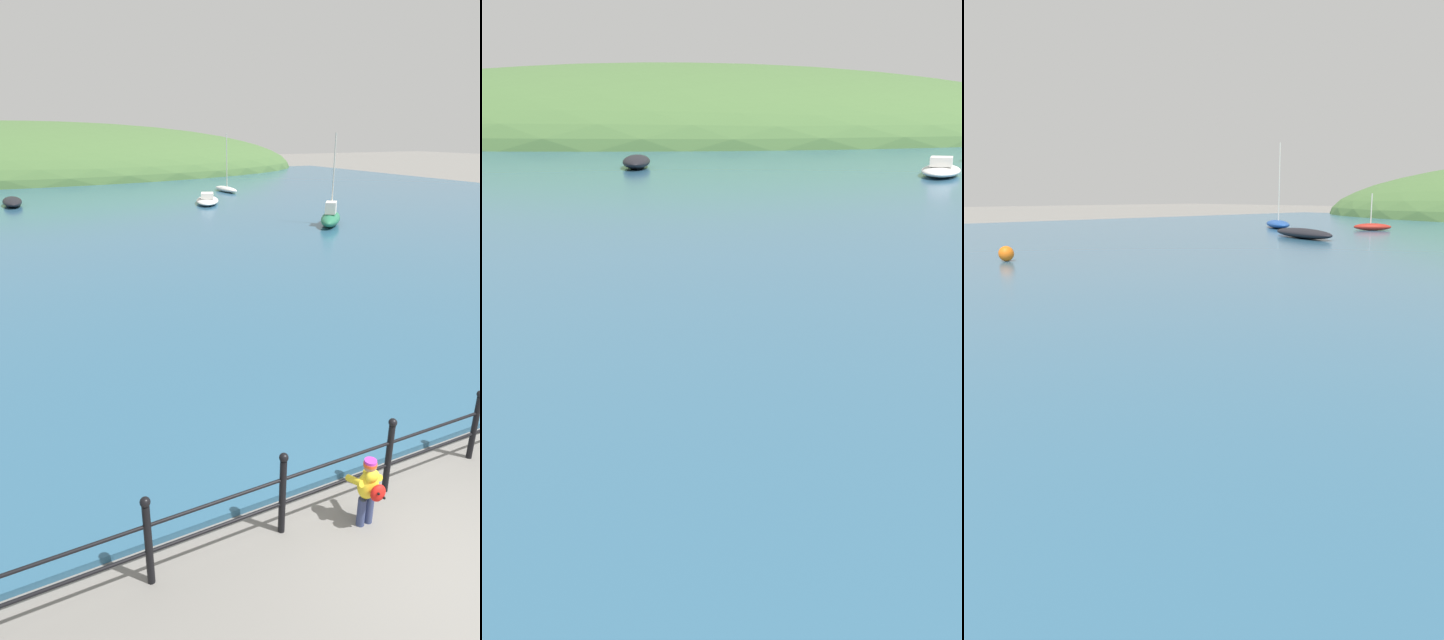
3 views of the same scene
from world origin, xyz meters
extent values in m
ellipsoid|color=black|center=(-14.16, 27.73, 0.34)|extent=(4.91, 3.01, 0.47)
ellipsoid|color=maroon|center=(-15.26, 35.83, 0.31)|extent=(2.17, 1.82, 0.41)
cylinder|color=beige|center=(-15.34, 35.77, 1.37)|extent=(0.07, 0.07, 1.71)
ellipsoid|color=#1E4793|center=(-20.82, 33.94, 0.34)|extent=(4.05, 3.70, 0.48)
cylinder|color=beige|center=(-20.66, 33.80, 2.93)|extent=(0.07, 0.07, 4.69)
sphere|color=orange|center=(-14.36, 12.45, 0.34)|extent=(0.49, 0.49, 0.49)
camera|label=1|loc=(-4.33, -2.84, 4.90)|focal=28.00mm
camera|label=2|loc=(-1.98, 0.38, 3.02)|focal=42.00mm
camera|label=3|loc=(4.32, 3.15, 2.23)|focal=35.00mm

